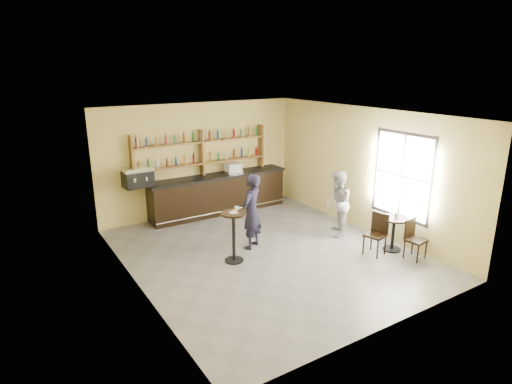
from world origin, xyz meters
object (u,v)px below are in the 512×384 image
chair_west (375,235)px  pastry_case (233,168)px  bar_counter (219,194)px  man_main (251,212)px  espresso_machine (138,177)px  chair_south (416,240)px  cafe_table (393,234)px  pedestal_table (234,237)px  patron_second (337,204)px

chair_west → pastry_case: bearing=-179.3°
bar_counter → man_main: size_ratio=2.35×
espresso_machine → chair_south: espresso_machine is taller
chair_west → chair_south: bearing=28.9°
cafe_table → espresso_machine: bearing=134.9°
pastry_case → chair_west: size_ratio=0.47×
bar_counter → cafe_table: size_ratio=5.23×
pedestal_table → man_main: bearing=31.0°
bar_counter → pedestal_table: (-1.24, -3.10, -0.00)m
espresso_machine → chair_west: (4.00, -4.52, -0.92)m
pastry_case → man_main: (-1.01, -2.66, -0.38)m
man_main → cafe_table: 3.36m
espresso_machine → patron_second: patron_second is taller
espresso_machine → patron_second: bearing=-43.2°
chair_south → pedestal_table: bearing=142.5°
pastry_case → patron_second: (1.23, -3.17, -0.44)m
chair_south → cafe_table: bearing=87.9°
chair_south → pastry_case: bearing=102.0°
pastry_case → chair_west: 4.73m
espresso_machine → pastry_case: bearing=-5.3°
espresso_machine → man_main: 3.27m
bar_counter → pastry_case: pastry_case is taller
pedestal_table → man_main: man_main is taller
bar_counter → espresso_machine: size_ratio=5.78×
pastry_case → man_main: bearing=-108.3°
chair_west → patron_second: (0.06, 1.35, 0.36)m
cafe_table → pedestal_table: bearing=156.9°
pastry_case → chair_south: pastry_case is taller
cafe_table → man_main: bearing=145.0°
cafe_table → chair_south: (0.05, -0.60, 0.05)m
patron_second → bar_counter: bearing=-112.9°
pedestal_table → chair_south: size_ratio=1.26×
man_main → cafe_table: (2.72, -1.91, -0.50)m
espresso_machine → cafe_table: (4.55, -4.57, -1.00)m
bar_counter → espresso_machine: 2.49m
chair_south → espresso_machine: bearing=124.8°
man_main → chair_west: man_main is taller
man_main → pedestal_table: bearing=-1.1°
bar_counter → pastry_case: size_ratio=9.31×
pastry_case → cafe_table: size_ratio=0.56×
chair_west → patron_second: patron_second is taller
bar_counter → chair_south: (2.26, -5.17, -0.12)m
cafe_table → chair_south: chair_south is taller
chair_south → patron_second: (-0.54, 2.00, 0.39)m
cafe_table → chair_west: bearing=174.8°
pedestal_table → chair_south: (3.50, -2.07, -0.12)m
man_main → pastry_case: bearing=-142.9°
pastry_case → chair_south: 5.52m
man_main → chair_south: (2.77, -2.51, -0.45)m
cafe_table → chair_west: 0.56m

